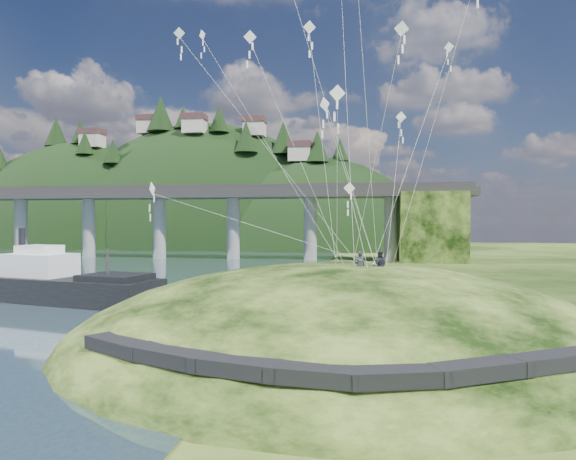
# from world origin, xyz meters

# --- Properties ---
(ground) EXTENTS (320.00, 320.00, 0.00)m
(ground) POSITION_xyz_m (0.00, 0.00, 0.00)
(ground) COLOR black
(ground) RESTS_ON ground
(grass_hill) EXTENTS (36.00, 32.00, 13.00)m
(grass_hill) POSITION_xyz_m (8.00, 2.00, -1.50)
(grass_hill) COLOR black
(grass_hill) RESTS_ON ground
(footpath) EXTENTS (22.29, 5.84, 0.83)m
(footpath) POSITION_xyz_m (7.46, -9.74, 2.08)
(footpath) COLOR black
(footpath) RESTS_ON ground
(bridge) EXTENTS (160.00, 11.00, 15.00)m
(bridge) POSITION_xyz_m (-26.46, 70.07, 9.70)
(bridge) COLOR #2D2B2B
(bridge) RESTS_ON ground
(far_ridge) EXTENTS (153.00, 70.00, 94.50)m
(far_ridge) POSITION_xyz_m (-43.58, 122.17, -7.44)
(far_ridge) COLOR black
(far_ridge) RESTS_ON ground
(work_barge) EXTENTS (20.56, 9.78, 6.95)m
(work_barge) POSITION_xyz_m (-19.16, 14.77, 1.74)
(work_barge) COLOR black
(work_barge) RESTS_ON ground
(wooden_dock) EXTENTS (12.92, 7.27, 0.94)m
(wooden_dock) POSITION_xyz_m (-2.34, 5.59, 0.42)
(wooden_dock) COLOR #3C2218
(wooden_dock) RESTS_ON ground
(kite_flyers) EXTENTS (2.00, 1.14, 1.90)m
(kite_flyers) POSITION_xyz_m (9.90, 1.25, 5.89)
(kite_flyers) COLOR #282A36
(kite_flyers) RESTS_ON ground
(kite_swarm) EXTENTS (18.79, 14.01, 19.65)m
(kite_swarm) POSITION_xyz_m (6.96, 0.31, 17.57)
(kite_swarm) COLOR white
(kite_swarm) RESTS_ON ground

